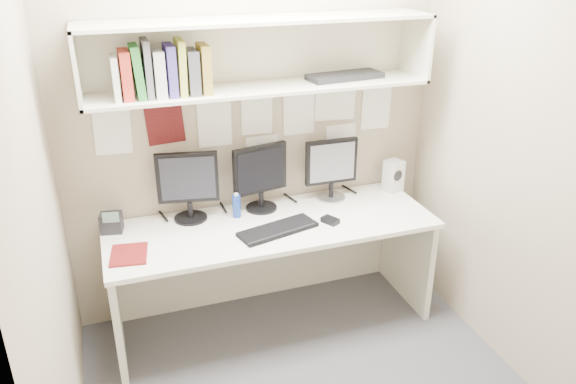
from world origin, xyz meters
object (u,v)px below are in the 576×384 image
object	(u,v)px
monitor_right	(331,166)
maroon_notebook	(129,254)
speaker	(394,176)
monitor_left	(188,183)
monitor_center	(260,174)
desk	(272,273)
keyboard	(278,229)
desk_phone	(111,223)

from	to	relation	value
monitor_right	maroon_notebook	xyz separation A→B (m)	(-1.34, -0.34, -0.22)
speaker	maroon_notebook	xyz separation A→B (m)	(-1.80, -0.32, -0.10)
monitor_left	monitor_center	xyz separation A→B (m)	(0.46, 0.00, -0.00)
desk	monitor_center	size ratio (longest dim) A/B	4.71
keyboard	desk_phone	distance (m)	0.98
speaker	monitor_right	bearing A→B (deg)	160.45
monitor_center	maroon_notebook	world-z (taller)	monitor_center
monitor_right	speaker	distance (m)	0.47
monitor_right	desk_phone	xyz separation A→B (m)	(-1.41, -0.02, -0.17)
keyboard	speaker	bearing A→B (deg)	4.23
monitor_left	monitor_right	size ratio (longest dim) A/B	1.06
keyboard	speaker	distance (m)	0.99
monitor_right	maroon_notebook	world-z (taller)	monitor_right
monitor_right	keyboard	world-z (taller)	monitor_right
monitor_left	keyboard	size ratio (longest dim) A/B	0.90
desk	monitor_left	distance (m)	0.79
desk	maroon_notebook	xyz separation A→B (m)	(-0.86, -0.12, 0.37)
monitor_left	maroon_notebook	size ratio (longest dim) A/B	1.83
maroon_notebook	desk_phone	world-z (taller)	desk_phone
monitor_right	speaker	xyz separation A→B (m)	(0.46, -0.02, -0.12)
monitor_right	maroon_notebook	size ratio (longest dim) A/B	1.73
monitor_center	keyboard	distance (m)	0.40
monitor_right	keyboard	xyz separation A→B (m)	(-0.48, -0.34, -0.22)
monitor_right	keyboard	size ratio (longest dim) A/B	0.85
desk	monitor_left	bearing A→B (deg)	154.45
keyboard	monitor_center	bearing A→B (deg)	76.35
speaker	desk_phone	bearing A→B (deg)	163.04
monitor_center	speaker	distance (m)	0.95
desk_phone	keyboard	bearing A→B (deg)	-8.06
desk	desk_phone	xyz separation A→B (m)	(-0.93, 0.20, 0.42)
desk_phone	maroon_notebook	bearing A→B (deg)	-66.93
keyboard	maroon_notebook	distance (m)	0.86
keyboard	maroon_notebook	xyz separation A→B (m)	(-0.86, -0.00, -0.01)
monitor_left	desk_phone	xyz separation A→B (m)	(-0.47, -0.02, -0.18)
monitor_right	speaker	bearing A→B (deg)	-1.87
monitor_right	desk_phone	size ratio (longest dim) A/B	2.72
speaker	desk_phone	distance (m)	1.87
desk	maroon_notebook	size ratio (longest dim) A/B	8.44
monitor_left	keyboard	xyz separation A→B (m)	(0.46, -0.34, -0.23)
desk	speaker	xyz separation A→B (m)	(0.94, 0.20, 0.47)
monitor_center	desk_phone	distance (m)	0.94
desk	monitor_center	world-z (taller)	monitor_center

